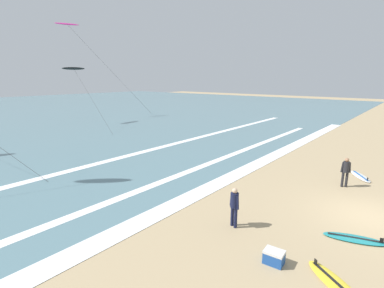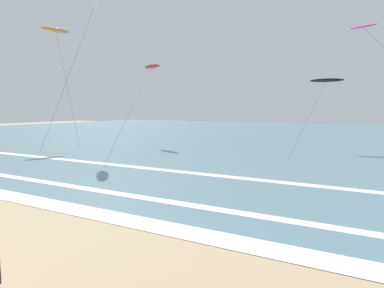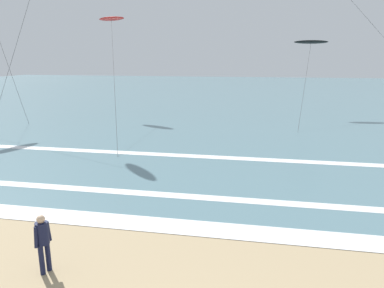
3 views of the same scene
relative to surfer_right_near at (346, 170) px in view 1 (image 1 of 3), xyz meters
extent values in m
plane|color=tan|center=(-3.05, -1.66, -0.96)|extent=(160.00, 160.00, 0.00)
cube|color=white|center=(-3.11, 5.47, -0.94)|extent=(50.40, 1.08, 0.01)
cube|color=white|center=(-4.06, 8.06, -0.94)|extent=(41.95, 0.56, 0.01)
cube|color=white|center=(-3.84, 13.93, -0.94)|extent=(54.62, 0.68, 0.01)
cylinder|color=#232328|center=(0.05, -0.09, -0.55)|extent=(0.13, 0.13, 0.82)
cylinder|color=#232328|center=(-0.05, 0.09, -0.55)|extent=(0.13, 0.13, 0.82)
cylinder|color=#232328|center=(0.00, 0.00, 0.15)|extent=(0.32, 0.32, 0.58)
cylinder|color=#232328|center=(0.09, -0.16, 0.13)|extent=(0.14, 0.16, 0.56)
cylinder|color=#232328|center=(-0.09, 0.16, 0.13)|extent=(0.14, 0.16, 0.56)
sphere|color=#9E7051|center=(0.00, 0.00, 0.54)|extent=(0.21, 0.21, 0.21)
cylinder|color=#141938|center=(-7.40, 2.29, -0.55)|extent=(0.13, 0.13, 0.82)
cylinder|color=#141938|center=(-7.33, 2.48, -0.55)|extent=(0.13, 0.13, 0.82)
cylinder|color=#141938|center=(-7.37, 2.38, 0.15)|extent=(0.32, 0.32, 0.58)
cylinder|color=#141938|center=(-7.43, 2.21, 0.13)|extent=(0.13, 0.16, 0.56)
cylinder|color=#141938|center=(-7.31, 2.56, 0.13)|extent=(0.13, 0.16, 0.56)
sphere|color=#DBB28E|center=(-7.37, 2.38, 0.54)|extent=(0.21, 0.21, 0.21)
ellipsoid|color=teal|center=(-5.43, -1.51, -0.91)|extent=(1.23, 2.18, 0.09)
cube|color=black|center=(-5.43, -1.51, -0.86)|extent=(0.65, 1.73, 0.01)
cube|color=black|center=(-5.18, -2.29, -0.79)|extent=(0.05, 0.12, 0.16)
ellipsoid|color=yellow|center=(-8.35, -1.53, -0.91)|extent=(1.70, 2.06, 0.09)
cube|color=black|center=(-8.35, -1.53, -0.86)|extent=(1.11, 1.52, 0.01)
cube|color=black|center=(-7.88, -0.86, -0.79)|extent=(0.08, 0.11, 0.16)
ellipsoid|color=silver|center=(2.31, -0.41, -0.91)|extent=(2.08, 1.65, 0.09)
cube|color=#1959B2|center=(2.31, -0.41, -0.86)|extent=(1.55, 1.06, 0.01)
cube|color=black|center=(1.62, -0.86, -0.79)|extent=(0.11, 0.08, 0.16)
ellipsoid|color=black|center=(2.56, 31.35, 5.83)|extent=(3.27, 1.15, 0.43)
cylinder|color=#333333|center=(1.71, 26.53, 2.44)|extent=(1.73, 9.66, 6.81)
ellipsoid|color=#CC2384|center=(5.40, 37.24, 11.96)|extent=(3.27, 1.87, 0.43)
cylinder|color=#333333|center=(10.77, 34.90, 5.50)|extent=(10.75, 4.71, 12.93)
cube|color=#1E4C9E|center=(-8.55, 0.21, -0.78)|extent=(0.49, 0.63, 0.36)
cube|color=silver|center=(-8.55, 0.21, -0.56)|extent=(0.50, 0.65, 0.08)
camera|label=1|loc=(-16.32, -2.82, 4.75)|focal=26.79mm
camera|label=2|loc=(5.59, -3.00, 2.93)|focal=29.60mm
camera|label=3|loc=(-2.15, -4.95, 4.49)|focal=33.22mm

